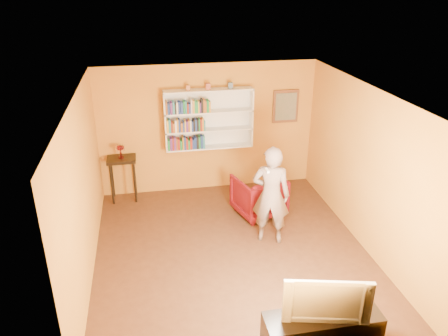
{
  "coord_description": "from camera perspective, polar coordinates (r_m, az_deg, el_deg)",
  "views": [
    {
      "loc": [
        -1.26,
        -6.04,
        4.28
      ],
      "look_at": [
        0.01,
        0.75,
        1.21
      ],
      "focal_mm": 35.0,
      "sensor_mm": 36.0,
      "label": 1
    }
  ],
  "objects": [
    {
      "name": "room_shell",
      "position": [
        6.98,
        1.04,
        -3.96
      ],
      "size": [
        5.3,
        5.8,
        2.88
      ],
      "color": "#432715",
      "rests_on": "ground"
    },
    {
      "name": "bookshelf",
      "position": [
        8.96,
        -2.05,
        6.46
      ],
      "size": [
        1.8,
        0.29,
        1.23
      ],
      "color": "white",
      "rests_on": "room_shell"
    },
    {
      "name": "books_row_lower",
      "position": [
        8.96,
        -4.96,
        3.28
      ],
      "size": [
        0.75,
        0.19,
        0.27
      ],
      "color": "#1D833B",
      "rests_on": "bookshelf"
    },
    {
      "name": "books_row_middle",
      "position": [
        8.83,
        -5.02,
        5.56
      ],
      "size": [
        0.77,
        0.19,
        0.27
      ],
      "color": "yellow",
      "rests_on": "bookshelf"
    },
    {
      "name": "books_row_upper",
      "position": [
        8.72,
        -4.71,
        7.96
      ],
      "size": [
        0.88,
        0.19,
        0.27
      ],
      "color": "#9C581C",
      "rests_on": "bookshelf"
    },
    {
      "name": "ornament_left",
      "position": [
        8.67,
        -4.72,
        10.41
      ],
      "size": [
        0.07,
        0.07,
        0.1
      ],
      "primitive_type": "cube",
      "color": "#C77139",
      "rests_on": "bookshelf"
    },
    {
      "name": "ornament_centre",
      "position": [
        8.72,
        -2.11,
        10.61
      ],
      "size": [
        0.09,
        0.09,
        0.12
      ],
      "primitive_type": "cube",
      "color": "#AB4F39",
      "rests_on": "bookshelf"
    },
    {
      "name": "ornament_right",
      "position": [
        8.8,
        0.83,
        10.74
      ],
      "size": [
        0.09,
        0.09,
        0.12
      ],
      "primitive_type": "cube",
      "color": "slate",
      "rests_on": "bookshelf"
    },
    {
      "name": "framed_painting",
      "position": [
        9.34,
        8.05,
        7.97
      ],
      "size": [
        0.55,
        0.05,
        0.7
      ],
      "color": "brown",
      "rests_on": "room_shell"
    },
    {
      "name": "console_table",
      "position": [
        9.02,
        -13.18,
        0.36
      ],
      "size": [
        0.57,
        0.43,
        0.93
      ],
      "color": "black",
      "rests_on": "ground"
    },
    {
      "name": "ruby_lustre",
      "position": [
        8.89,
        -13.39,
        2.44
      ],
      "size": [
        0.17,
        0.17,
        0.27
      ],
      "color": "maroon",
      "rests_on": "console_table"
    },
    {
      "name": "armchair",
      "position": [
        8.44,
        4.56,
        -3.55
      ],
      "size": [
        1.05,
        1.07,
        0.79
      ],
      "primitive_type": "imported",
      "rotation": [
        0.0,
        0.0,
        3.42
      ],
      "color": "#4B050F",
      "rests_on": "ground"
    },
    {
      "name": "person",
      "position": [
        7.41,
        6.15,
        -3.57
      ],
      "size": [
        0.75,
        0.62,
        1.76
      ],
      "primitive_type": "imported",
      "rotation": [
        0.0,
        0.0,
        2.78
      ],
      "color": "#725E54",
      "rests_on": "ground"
    },
    {
      "name": "game_remote",
      "position": [
        6.92,
        5.64,
        -0.32
      ],
      "size": [
        0.04,
        0.15,
        0.04
      ],
      "primitive_type": "cube",
      "color": "white",
      "rests_on": "person"
    },
    {
      "name": "tv_cabinet",
      "position": [
        5.86,
        12.62,
        -20.19
      ],
      "size": [
        1.44,
        0.43,
        0.52
      ],
      "primitive_type": "cube",
      "color": "black",
      "rests_on": "ground"
    },
    {
      "name": "television",
      "position": [
        5.49,
        13.15,
        -16.01
      ],
      "size": [
        1.03,
        0.37,
        0.59
      ],
      "primitive_type": "imported",
      "rotation": [
        0.0,
        0.0,
        -0.23
      ],
      "color": "black",
      "rests_on": "tv_cabinet"
    }
  ]
}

